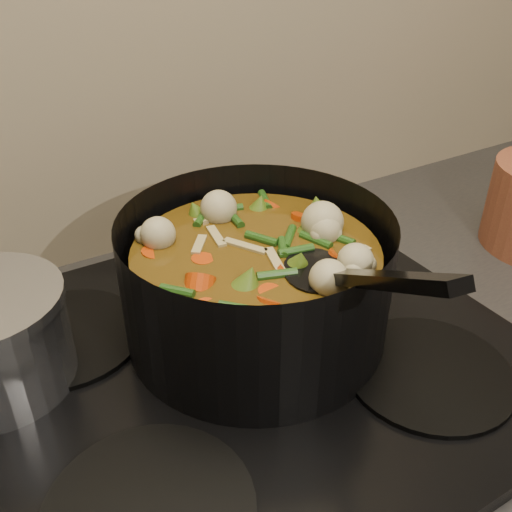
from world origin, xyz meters
TOP-DOWN VIEW (x-y plane):
  - stovetop at (0.00, 1.93)m, footprint 0.62×0.54m
  - stockpot at (0.04, 1.96)m, footprint 0.38×0.45m

SIDE VIEW (x-z plane):
  - stovetop at x=0.00m, z-range 0.91..0.93m
  - stockpot at x=0.04m, z-range 0.89..1.11m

